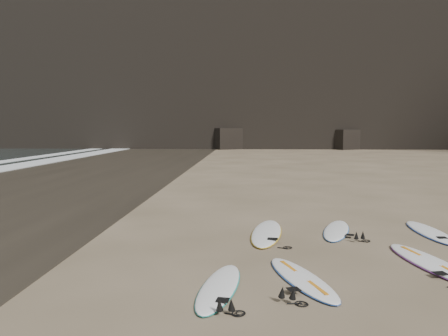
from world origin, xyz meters
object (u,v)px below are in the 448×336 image
object	(u,v)px
surfboard_7	(430,232)
surfboard_5	(267,232)
surfboard_1	(302,278)
surfboard_6	(336,230)
surfboard_2	(430,262)
surfboard_0	(219,286)

from	to	relation	value
surfboard_7	surfboard_5	bearing A→B (deg)	-177.73
surfboard_5	surfboard_1	bearing A→B (deg)	-74.71
surfboard_6	surfboard_2	bearing A→B (deg)	-48.24
surfboard_2	surfboard_1	bearing A→B (deg)	-169.84
surfboard_5	surfboard_7	world-z (taller)	surfboard_5
surfboard_0	surfboard_1	xyz separation A→B (m)	(1.35, 0.46, 0.00)
surfboard_5	surfboard_6	distance (m)	1.75
surfboard_6	surfboard_0	bearing A→B (deg)	-107.17
surfboard_1	surfboard_7	distance (m)	4.84
surfboard_1	surfboard_2	world-z (taller)	surfboard_2
surfboard_6	surfboard_5	bearing A→B (deg)	-151.69
surfboard_5	surfboard_0	bearing A→B (deg)	-96.93
surfboard_6	surfboard_7	xyz separation A→B (m)	(2.19, -0.10, 0.00)
surfboard_2	surfboard_5	xyz separation A→B (m)	(-2.91, 2.18, 0.00)
surfboard_0	surfboard_5	world-z (taller)	surfboard_5
surfboard_0	surfboard_2	bearing A→B (deg)	28.30
surfboard_5	surfboard_7	xyz separation A→B (m)	(3.90, 0.26, -0.01)
surfboard_0	surfboard_6	xyz separation A→B (m)	(2.62, 3.93, 0.00)
surfboard_1	surfboard_6	bearing A→B (deg)	51.46
surfboard_5	surfboard_7	distance (m)	3.91
surfboard_0	surfboard_1	size ratio (longest dim) A/B	0.96
surfboard_0	surfboard_1	bearing A→B (deg)	26.91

